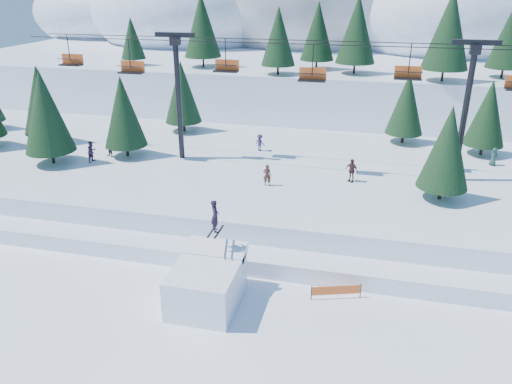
% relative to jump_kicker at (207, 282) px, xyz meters
% --- Properties ---
extents(ground, '(160.00, 160.00, 0.00)m').
position_rel_jump_kicker_xyz_m(ground, '(1.40, -2.01, -1.30)').
color(ground, white).
rests_on(ground, ground).
extents(mid_shelf, '(70.00, 22.00, 2.50)m').
position_rel_jump_kicker_xyz_m(mid_shelf, '(1.40, 15.99, -0.05)').
color(mid_shelf, white).
rests_on(mid_shelf, ground).
extents(berm, '(70.00, 6.00, 1.10)m').
position_rel_jump_kicker_xyz_m(berm, '(1.40, 5.99, -0.75)').
color(berm, white).
rests_on(berm, ground).
extents(mountain_ridge, '(119.00, 60.49, 26.46)m').
position_rel_jump_kicker_xyz_m(mountain_ridge, '(-3.68, 71.35, 8.34)').
color(mountain_ridge, white).
rests_on(mountain_ridge, ground).
extents(jump_kicker, '(3.47, 4.73, 5.58)m').
position_rel_jump_kicker_xyz_m(jump_kicker, '(0.00, 0.00, 0.00)').
color(jump_kicker, white).
rests_on(jump_kicker, ground).
extents(chairlift, '(46.00, 3.21, 10.28)m').
position_rel_jump_kicker_xyz_m(chairlift, '(2.36, 16.04, 8.02)').
color(chairlift, black).
rests_on(chairlift, mid_shelf).
extents(conifer_stand, '(63.41, 16.48, 9.34)m').
position_rel_jump_kicker_xyz_m(conifer_stand, '(4.15, 17.03, 5.52)').
color(conifer_stand, black).
rests_on(conifer_stand, mid_shelf).
extents(distant_skiers, '(33.21, 9.20, 1.79)m').
position_rel_jump_kicker_xyz_m(distant_skiers, '(-2.60, 15.49, 2.03)').
color(distant_skiers, '#292139').
rests_on(distant_skiers, mid_shelf).
extents(banner_near, '(2.72, 0.94, 0.90)m').
position_rel_jump_kicker_xyz_m(banner_near, '(6.88, 2.03, -0.76)').
color(banner_near, black).
rests_on(banner_near, ground).
extents(banner_far, '(2.85, 0.23, 0.90)m').
position_rel_jump_kicker_xyz_m(banner_far, '(13.59, 3.57, -0.76)').
color(banner_far, black).
rests_on(banner_far, ground).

